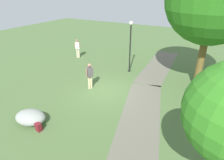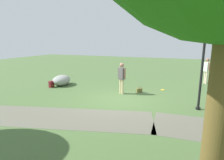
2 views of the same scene
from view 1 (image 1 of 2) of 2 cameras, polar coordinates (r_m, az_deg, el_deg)
The scene contains 10 objects.
ground_plane at distance 12.38m, azimuth -1.53°, elevation -3.09°, with size 48.00×48.00×0.00m, color #4A6537.
footpath_segment_near at distance 16.92m, azimuth 13.82°, elevation 4.30°, with size 8.11×2.45×0.01m.
footpath_segment_mid at distance 9.92m, azimuth 8.24°, elevation -11.53°, with size 8.23×3.95×0.01m.
lamp_post at distance 14.53m, azimuth 5.45°, elevation 11.19°, with size 0.28×0.28×3.84m.
lawn_boulder at distance 10.21m, azimuth -22.97°, elevation -10.12°, with size 1.37×1.70×0.66m.
woman_with_handbag at distance 12.29m, azimuth -6.60°, elevation 1.69°, with size 0.48×0.37×1.72m.
man_near_boulder at distance 18.28m, azimuth -10.16°, elevation 9.56°, with size 0.40×0.45×1.73m.
handbag_on_grass at distance 13.61m, azimuth -6.51°, elevation 0.19°, with size 0.38×0.38×0.31m.
backpack_by_boulder at distance 9.68m, azimuth -20.89°, elevation -12.86°, with size 0.30×0.31×0.40m.
frisbee_on_grass at distance 15.09m, azimuth -7.18°, elevation 2.25°, with size 0.24×0.24×0.02m.
Camera 1 is at (9.37, 5.48, 5.95)m, focal length 30.90 mm.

